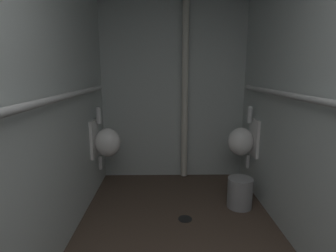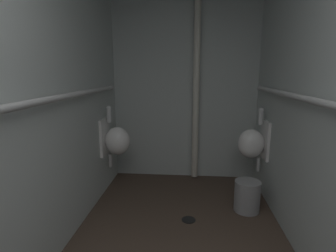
{
  "view_description": "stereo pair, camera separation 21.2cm",
  "coord_description": "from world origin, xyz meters",
  "px_view_note": "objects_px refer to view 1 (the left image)",
  "views": [
    {
      "loc": [
        -0.13,
        -0.2,
        1.46
      ],
      "look_at": [
        -0.1,
        1.87,
        1.03
      ],
      "focal_mm": 28.43,
      "sensor_mm": 36.0,
      "label": 1
    },
    {
      "loc": [
        0.08,
        -0.2,
        1.46
      ],
      "look_at": [
        -0.1,
        1.87,
        1.03
      ],
      "focal_mm": 28.43,
      "sensor_mm": 36.0,
      "label": 2
    }
  ],
  "objects_px": {
    "urinal_right_mid": "(243,141)",
    "waste_bin": "(240,193)",
    "urinal_left_mid": "(106,141)",
    "standpipe_back_wall": "(185,85)",
    "floor_drain": "(185,219)"
  },
  "relations": [
    {
      "from": "standpipe_back_wall",
      "to": "waste_bin",
      "type": "bearing_deg",
      "value": -57.13
    },
    {
      "from": "floor_drain",
      "to": "waste_bin",
      "type": "xyz_separation_m",
      "value": [
        0.61,
        0.24,
        0.16
      ]
    },
    {
      "from": "urinal_left_mid",
      "to": "standpipe_back_wall",
      "type": "xyz_separation_m",
      "value": [
        0.96,
        0.47,
        0.64
      ]
    },
    {
      "from": "urinal_left_mid",
      "to": "urinal_right_mid",
      "type": "bearing_deg",
      "value": 0.49
    },
    {
      "from": "urinal_left_mid",
      "to": "urinal_right_mid",
      "type": "xyz_separation_m",
      "value": [
        1.62,
        0.01,
        0.0
      ]
    },
    {
      "from": "urinal_right_mid",
      "to": "waste_bin",
      "type": "bearing_deg",
      "value": -106.74
    },
    {
      "from": "urinal_left_mid",
      "to": "floor_drain",
      "type": "height_order",
      "value": "urinal_left_mid"
    },
    {
      "from": "standpipe_back_wall",
      "to": "floor_drain",
      "type": "bearing_deg",
      "value": -93.62
    },
    {
      "from": "urinal_right_mid",
      "to": "urinal_left_mid",
      "type": "bearing_deg",
      "value": -179.51
    },
    {
      "from": "urinal_right_mid",
      "to": "standpipe_back_wall",
      "type": "distance_m",
      "value": 1.02
    },
    {
      "from": "urinal_left_mid",
      "to": "waste_bin",
      "type": "xyz_separation_m",
      "value": [
        1.5,
        -0.37,
        -0.48
      ]
    },
    {
      "from": "urinal_left_mid",
      "to": "urinal_right_mid",
      "type": "distance_m",
      "value": 1.62
    },
    {
      "from": "urinal_right_mid",
      "to": "standpipe_back_wall",
      "type": "xyz_separation_m",
      "value": [
        -0.66,
        0.45,
        0.64
      ]
    },
    {
      "from": "urinal_right_mid",
      "to": "floor_drain",
      "type": "distance_m",
      "value": 1.16
    },
    {
      "from": "urinal_right_mid",
      "to": "standpipe_back_wall",
      "type": "height_order",
      "value": "standpipe_back_wall"
    }
  ]
}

